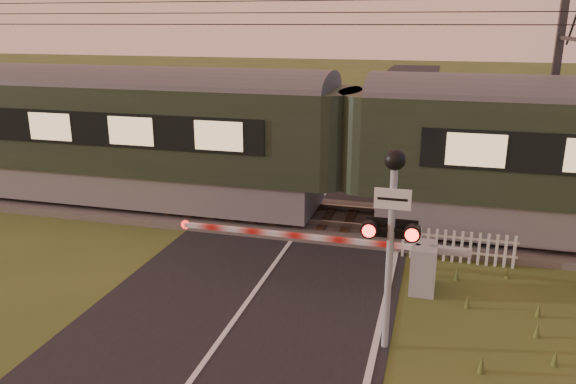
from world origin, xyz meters
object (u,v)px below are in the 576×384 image
(train, at_px, (349,147))
(catenary_mast, at_px, (552,104))
(crossing_signal, at_px, (392,216))
(picket_fence, at_px, (457,247))
(boom_gate, at_px, (408,263))

(train, height_order, catenary_mast, catenary_mast)
(crossing_signal, bearing_deg, catenary_mast, 66.24)
(train, bearing_deg, picket_fence, -32.28)
(picket_fence, bearing_deg, train, 147.72)
(picket_fence, bearing_deg, boom_gate, -121.51)
(train, relative_size, boom_gate, 6.52)
(train, distance_m, crossing_signal, 6.31)
(crossing_signal, bearing_deg, picket_fence, 72.95)
(crossing_signal, bearing_deg, boom_gate, 84.69)
(train, relative_size, catenary_mast, 6.65)
(train, relative_size, crossing_signal, 11.86)
(picket_fence, relative_size, catenary_mast, 0.43)
(crossing_signal, xyz_separation_m, picket_fence, (1.28, 4.18, -2.08))
(boom_gate, height_order, crossing_signal, crossing_signal)
(boom_gate, relative_size, picket_fence, 2.38)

